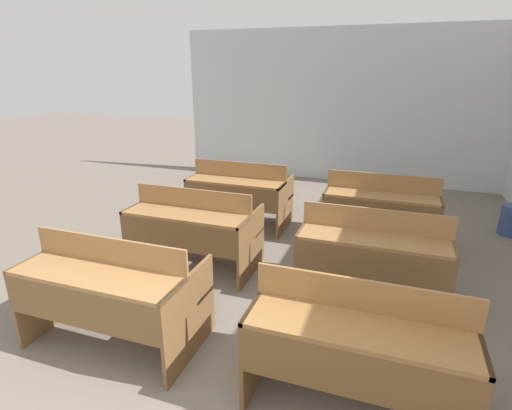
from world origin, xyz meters
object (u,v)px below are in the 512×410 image
(bench_second_right, at_px, (373,253))
(bench_third_left, at_px, (239,193))
(bench_front_left, at_px, (112,290))
(bench_second_left, at_px, (193,227))
(wastepaper_bin, at_px, (512,220))
(bench_front_right, at_px, (358,342))
(bench_third_right, at_px, (380,208))

(bench_second_right, xyz_separation_m, bench_third_left, (-1.84, 1.34, 0.00))
(bench_front_left, height_order, bench_second_left, same)
(bench_front_left, relative_size, wastepaper_bin, 3.31)
(bench_second_left, bearing_deg, bench_front_right, -36.04)
(bench_front_right, height_order, bench_third_left, same)
(bench_second_left, height_order, bench_third_left, same)
(bench_second_left, xyz_separation_m, bench_third_right, (1.84, 1.31, 0.00))
(bench_front_left, bearing_deg, bench_second_right, 35.74)
(bench_second_left, distance_m, bench_third_right, 2.25)
(bench_front_right, distance_m, bench_third_right, 2.64)
(bench_third_right, distance_m, wastepaper_bin, 1.85)
(bench_second_right, bearing_deg, bench_third_left, 143.94)
(bench_front_right, relative_size, bench_second_left, 1.00)
(bench_front_left, xyz_separation_m, bench_third_left, (-0.01, 2.66, 0.00))
(wastepaper_bin, bearing_deg, bench_front_right, -114.65)
(bench_second_right, distance_m, wastepaper_bin, 2.73)
(bench_second_right, height_order, bench_third_right, same)
(bench_third_left, distance_m, bench_third_right, 1.84)
(bench_third_right, bearing_deg, wastepaper_bin, 28.19)
(bench_second_left, relative_size, bench_third_right, 1.00)
(wastepaper_bin, bearing_deg, bench_second_right, -126.48)
(bench_second_right, bearing_deg, bench_front_left, -144.26)
(bench_front_left, xyz_separation_m, bench_second_left, (-0.01, 1.33, 0.00))
(bench_second_left, bearing_deg, bench_front_left, -89.66)
(bench_second_left, xyz_separation_m, wastepaper_bin, (3.45, 2.17, -0.27))
(bench_front_left, bearing_deg, bench_front_right, -0.36)
(bench_front_right, height_order, bench_second_left, same)
(bench_front_right, xyz_separation_m, wastepaper_bin, (1.61, 3.51, -0.27))
(wastepaper_bin, bearing_deg, bench_front_left, -134.54)
(bench_second_left, xyz_separation_m, bench_second_right, (1.84, -0.01, 0.00))
(bench_front_left, height_order, bench_second_right, same)
(bench_second_right, bearing_deg, bench_third_right, 89.95)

